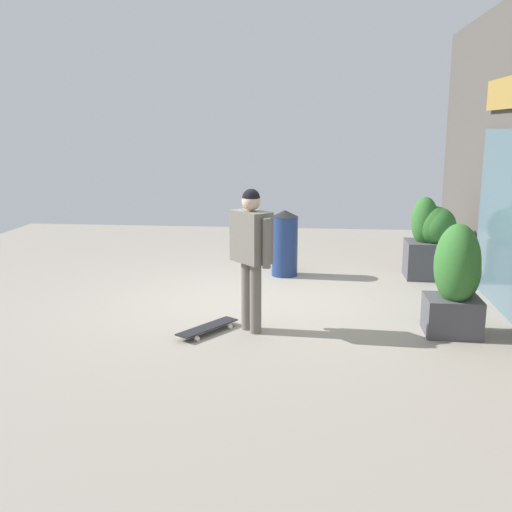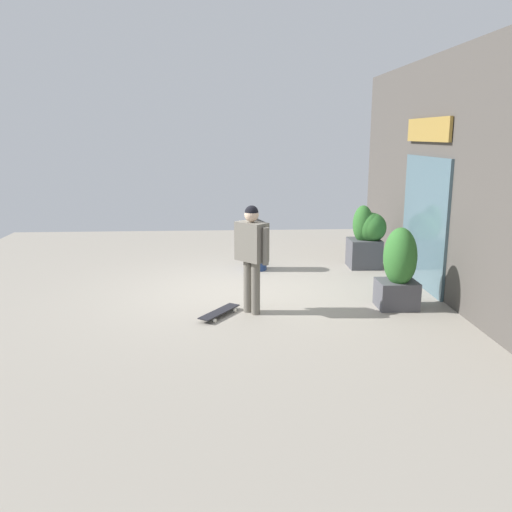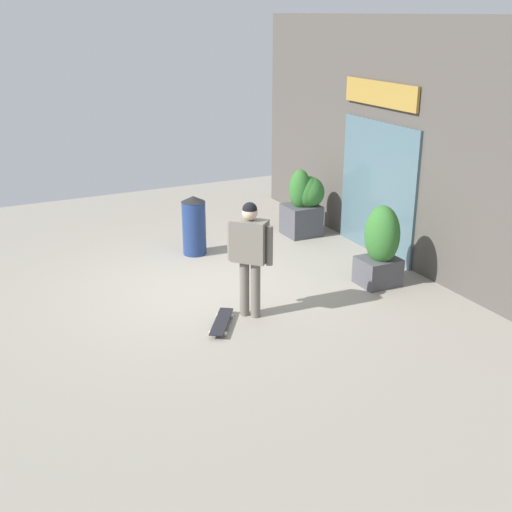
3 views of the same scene
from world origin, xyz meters
The scene contains 6 objects.
ground_plane centered at (0.00, 0.00, 0.00)m, with size 12.00×12.00×0.00m, color gray.
skateboarder centered at (1.12, 0.12, 0.98)m, with size 0.51×0.50×1.61m.
skateboard centered at (1.24, -0.36, 0.06)m, with size 0.78×0.61×0.08m.
planter_box_left centered at (-1.57, 2.54, 0.65)m, with size 0.62×0.71×1.25m.
planter_box_right centered at (0.97, 2.38, 0.63)m, with size 0.67×0.59×1.25m.
trash_bin centered at (-1.51, 0.34, 0.51)m, with size 0.41×0.41×1.02m.
Camera 1 is at (7.48, 0.84, 2.25)m, focal length 41.71 mm.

